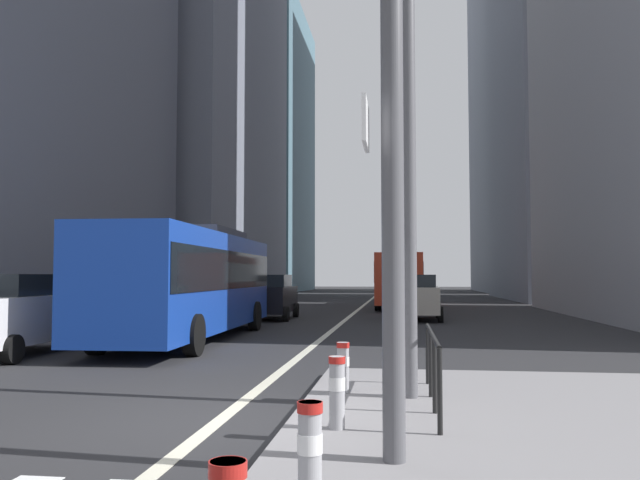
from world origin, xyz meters
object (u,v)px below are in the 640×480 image
Objects in this scene: bollard_back at (343,364)px; bollard_right at (337,388)px; car_oncoming_mid at (197,296)px; car_receding_far at (398,287)px; car_receding_near at (418,297)px; traffic_signal_gantry at (180,59)px; car_oncoming_far at (271,296)px; bollard_left at (310,450)px; street_lamp_post at (408,48)px; city_bus_red_receding at (401,277)px; sedan_white_oncoming at (13,314)px; city_bus_blue_oncoming at (191,278)px.

bollard_right is at bearing -86.53° from bollard_back.
car_receding_far is (8.77, 24.32, -0.00)m from car_oncoming_mid.
car_receding_near is 21.92m from traffic_signal_gantry.
traffic_signal_gantry is 5.15m from bollard_back.
car_oncoming_mid is at bearing 112.47° from bollard_right.
bollard_left is (4.98, -22.56, -0.39)m from car_oncoming_far.
street_lamp_post is at bearing -72.14° from car_oncoming_far.
traffic_signal_gantry is 4.08m from bollard_left.
city_bus_red_receding is 14.28m from car_oncoming_mid.
sedan_white_oncoming and car_oncoming_mid have the same top height.
bollard_left is at bearing -88.78° from bollard_right.
city_bus_blue_oncoming is at bearing 121.74° from bollard_back.
city_bus_blue_oncoming is at bearing -72.81° from car_oncoming_mid.
street_lamp_post reaches higher than bollard_back.
city_bus_blue_oncoming is at bearing 112.29° from bollard_left.
street_lamp_post is (0.11, -29.05, 3.45)m from city_bus_red_receding.
bollard_left is at bearing -77.55° from car_oncoming_far.
car_oncoming_far is at bearing -117.19° from city_bus_red_receding.
street_lamp_post reaches higher than car_receding_near.
city_bus_red_receding reaches higher than car_oncoming_mid.
city_bus_red_receding is at bearing 88.22° from bollard_back.
car_oncoming_far is 0.54× the size of street_lamp_post.
sedan_white_oncoming is 1.02× the size of car_oncoming_far.
city_bus_red_receding is at bearing 50.67° from car_oncoming_mid.
city_bus_red_receding reaches higher than bollard_left.
sedan_white_oncoming is 11.19m from traffic_signal_gantry.
car_oncoming_mid is (0.25, 13.11, 0.00)m from sedan_white_oncoming.
city_bus_blue_oncoming is 1.73× the size of traffic_signal_gantry.
traffic_signal_gantry is (7.04, -8.12, 3.14)m from sedan_white_oncoming.
bollard_back is (-0.19, 4.83, -0.03)m from bollard_left.
traffic_signal_gantry is at bearing -140.97° from bollard_right.
traffic_signal_gantry is (3.43, -21.20, 3.14)m from car_oncoming_far.
city_bus_blue_oncoming is at bearing -100.02° from car_receding_far.
car_receding_far is 5.62× the size of bollard_back.
traffic_signal_gantry is at bearing -71.86° from city_bus_blue_oncoming.
traffic_signal_gantry is at bearing -93.99° from city_bus_red_receding.
car_receding_near is 1.00× the size of car_receding_far.
car_oncoming_far is at bearing 86.85° from city_bus_blue_oncoming.
city_bus_blue_oncoming is at bearing -125.96° from car_receding_near.
car_receding_near is at bearing 82.24° from traffic_signal_gantry.
city_bus_blue_oncoming reaches higher than sedan_white_oncoming.
traffic_signal_gantry reaches higher than city_bus_red_receding.
street_lamp_post is 10.64× the size of bollard_back.
traffic_signal_gantry is at bearing -97.76° from car_receding_near.
traffic_signal_gantry is at bearing -72.27° from car_oncoming_mid.
sedan_white_oncoming is 5.27× the size of bollard_right.
city_bus_blue_oncoming is at bearing -93.15° from car_oncoming_far.
car_oncoming_far is at bearing 107.86° from street_lamp_post.
city_bus_red_receding is at bearing 68.96° from sedan_white_oncoming.
sedan_white_oncoming is at bearing -105.41° from car_oncoming_far.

